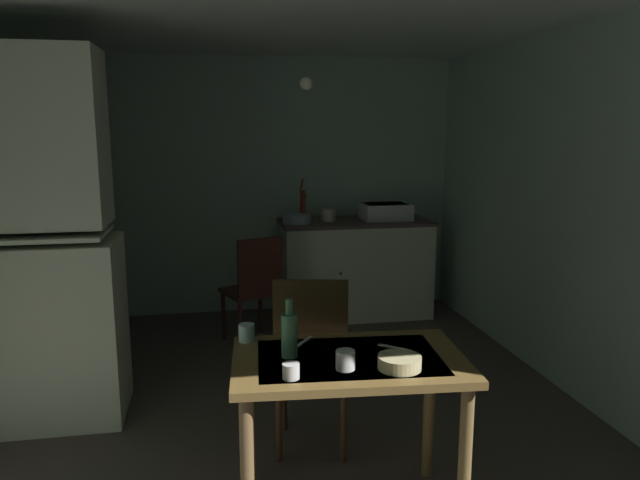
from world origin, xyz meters
TOP-DOWN VIEW (x-y plane):
  - ground_plane at (0.00, 0.00)m, footprint 5.29×5.29m
  - wall_back at (0.00, 2.20)m, footprint 3.97×0.10m
  - wall_right at (1.98, 0.00)m, footprint 0.10×4.39m
  - ceiling_slab at (0.00, 0.00)m, footprint 3.97×4.39m
  - hutch_cabinet at (-1.42, 0.17)m, footprint 0.99×0.56m
  - counter_cabinet at (0.95, 1.83)m, footprint 1.39×0.64m
  - sink_basin at (1.24, 1.83)m, footprint 0.44×0.34m
  - hand_pump at (0.47, 1.87)m, footprint 0.05×0.27m
  - mixing_bowl_counter at (0.40, 1.78)m, footprint 0.27×0.27m
  - stoneware_crock at (0.70, 1.84)m, footprint 0.14×0.14m
  - dining_table at (0.21, -1.08)m, footprint 1.07×0.72m
  - chair_far_side at (0.13, -0.54)m, footprint 0.47×0.47m
  - chair_by_counter at (-0.05, 1.19)m, footprint 0.52×0.52m
  - serving_bowl_wide at (0.38, -1.25)m, footprint 0.18×0.18m
  - teacup_cream at (0.16, -1.21)m, footprint 0.08×0.08m
  - teacup_mint at (-0.22, -0.80)m, footprint 0.07×0.07m
  - mug_dark at (-0.08, -1.26)m, footprint 0.07×0.07m
  - glass_bottle at (-0.05, -1.03)m, footprint 0.07×0.07m
  - table_knife at (0.03, -0.87)m, footprint 0.12×0.15m
  - teaspoon_near_bowl at (0.42, -1.01)m, footprint 0.11×0.10m
  - pendant_bulb at (0.24, 0.27)m, footprint 0.08×0.08m

SIDE VIEW (x-z plane):
  - ground_plane at x=0.00m, z-range 0.00..0.00m
  - counter_cabinet at x=0.95m, z-range 0.00..0.91m
  - chair_by_counter at x=-0.05m, z-range 0.03..0.93m
  - chair_far_side at x=0.13m, z-range 0.02..1.02m
  - dining_table at x=0.21m, z-range 0.26..1.02m
  - table_knife at x=0.03m, z-range 0.76..0.76m
  - teaspoon_near_bowl at x=0.42m, z-range 0.76..0.76m
  - serving_bowl_wide at x=0.38m, z-range 0.76..0.81m
  - mug_dark at x=-0.08m, z-range 0.76..0.82m
  - teacup_cream at x=0.16m, z-range 0.76..0.84m
  - teacup_mint at x=-0.22m, z-range 0.76..0.84m
  - glass_bottle at x=-0.05m, z-range 0.73..1.00m
  - mixing_bowl_counter at x=0.40m, z-range 0.90..0.98m
  - stoneware_crock at x=0.70m, z-range 0.90..1.02m
  - sink_basin at x=1.24m, z-range 0.91..1.06m
  - hutch_cabinet at x=-1.42m, z-range -0.07..2.13m
  - hand_pump at x=0.47m, z-range 0.88..1.27m
  - wall_back at x=0.00m, z-range 0.00..2.40m
  - wall_right at x=1.98m, z-range 0.00..2.40m
  - pendant_bulb at x=0.24m, z-range 1.98..2.06m
  - ceiling_slab at x=0.00m, z-range 2.40..2.50m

